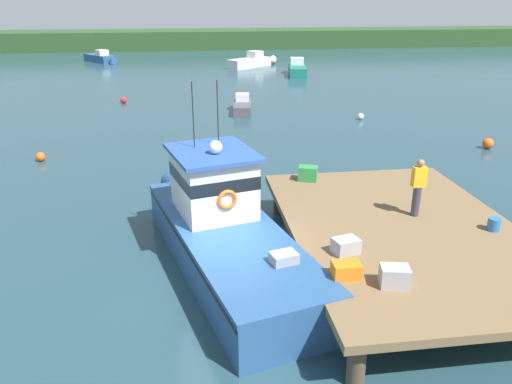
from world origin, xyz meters
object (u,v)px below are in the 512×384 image
crate_single_by_cleat (308,173)px  moored_boat_off_the_point (242,105)px  crate_stack_mid_dock (395,276)px  bait_bucket (494,224)px  main_fishing_boat (222,227)px  moored_boat_far_right (101,58)px  crate_stack_near_edge (346,270)px  deckhand_by_the_boat (418,187)px  moored_boat_far_left (297,69)px  mooring_buoy_outer (488,143)px  mooring_buoy_inshore (124,100)px  mooring_buoy_spare_mooring (361,116)px  moored_boat_mid_harbor (252,62)px  crate_single_far (346,246)px  mooring_buoy_channel_marker (41,157)px

crate_single_by_cleat → moored_boat_off_the_point: crate_single_by_cleat is taller
crate_stack_mid_dock → bait_bucket: 4.23m
main_fishing_boat → crate_stack_mid_dock: bearing=-48.3°
bait_bucket → moored_boat_far_right: 50.62m
moored_boat_far_right → crate_stack_mid_dock: bearing=-74.9°
bait_bucket → moored_boat_off_the_point: bait_bucket is taller
crate_stack_near_edge → crate_single_by_cleat: crate_single_by_cleat is taller
deckhand_by_the_boat → bait_bucket: bearing=-35.9°
moored_boat_far_left → mooring_buoy_outer: bearing=-80.9°
crate_stack_near_edge → mooring_buoy_outer: 16.64m
deckhand_by_the_boat → mooring_buoy_inshore: (-10.47, 23.08, -1.85)m
main_fishing_boat → mooring_buoy_outer: size_ratio=19.18×
crate_stack_mid_dock → bait_bucket: size_ratio=1.76×
crate_stack_mid_dock → mooring_buoy_inshore: size_ratio=1.42×
main_fishing_boat → mooring_buoy_spare_mooring: size_ratio=26.20×
main_fishing_boat → bait_bucket: size_ratio=29.23×
crate_stack_mid_dock → mooring_buoy_spare_mooring: 20.53m
moored_boat_mid_harbor → mooring_buoy_inshore: size_ratio=13.21×
crate_stack_mid_dock → mooring_buoy_inshore: 27.82m
main_fishing_boat → moored_boat_off_the_point: main_fishing_boat is taller
moored_boat_far_left → crate_stack_mid_dock: bearing=-99.2°
crate_single_far → moored_boat_off_the_point: (-0.10, 21.33, -1.02)m
moored_boat_far_left → mooring_buoy_outer: (4.01, -25.00, -0.26)m
moored_boat_off_the_point → mooring_buoy_spare_mooring: (6.71, -3.30, -0.17)m
mooring_buoy_inshore → moored_boat_far_right: bearing=101.9°
main_fishing_boat → moored_boat_mid_harbor: bearing=81.4°
deckhand_by_the_boat → moored_boat_off_the_point: bearing=97.8°
crate_stack_mid_dock → mooring_buoy_outer: bearing=51.9°
crate_stack_near_edge → moored_boat_off_the_point: bearing=89.5°
moored_boat_mid_harbor → deckhand_by_the_boat: bearing=-91.0°
crate_stack_mid_dock → moored_boat_far_right: size_ratio=0.12×
crate_stack_mid_dock → moored_boat_mid_harbor: 43.91m
crate_single_by_cleat → main_fishing_boat: bearing=-137.7°
bait_bucket → moored_boat_off_the_point: size_ratio=0.08×
main_fishing_boat → mooring_buoy_spare_mooring: (9.40, 15.80, -0.82)m
moored_boat_far_right → mooring_buoy_inshore: size_ratio=11.52×
moored_boat_far_left → mooring_buoy_spare_mooring: bearing=-90.2°
crate_single_by_cleat → crate_stack_mid_dock: bearing=-87.3°
main_fishing_boat → mooring_buoy_outer: 16.30m
moored_boat_far_right → mooring_buoy_inshore: moored_boat_far_right is taller
moored_boat_mid_harbor → moored_boat_far_left: size_ratio=0.93×
crate_single_far → moored_boat_far_left: 36.99m
crate_stack_near_edge → mooring_buoy_outer: bearing=48.4°
crate_single_far → mooring_buoy_spare_mooring: 19.25m
moored_boat_mid_harbor → crate_stack_near_edge: bearing=-94.7°
crate_single_far → deckhand_by_the_boat: 3.22m
crate_single_far → moored_boat_mid_harbor: size_ratio=0.11×
moored_boat_far_left → mooring_buoy_channel_marker: bearing=-124.9°
deckhand_by_the_boat → moored_boat_far_right: size_ratio=0.33×
crate_stack_near_edge → mooring_buoy_inshore: (-7.59, 25.97, -1.15)m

